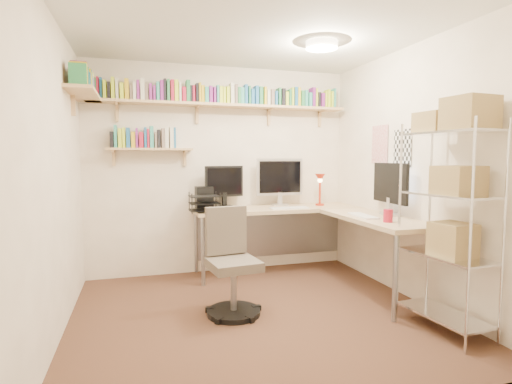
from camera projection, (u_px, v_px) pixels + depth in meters
ground at (257, 314)px, 3.58m from camera, size 3.20×3.20×0.00m
room_shell at (257, 141)px, 3.45m from camera, size 3.24×3.04×2.52m
wall_shelves at (188, 102)px, 4.52m from camera, size 3.12×1.09×0.80m
corner_desk at (291, 210)px, 4.62m from camera, size 2.14×2.09×1.39m
office_chair at (231, 269)px, 3.59m from camera, size 0.50×0.51×0.95m
wire_rack at (454, 180)px, 3.10m from camera, size 0.42×0.76×1.85m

